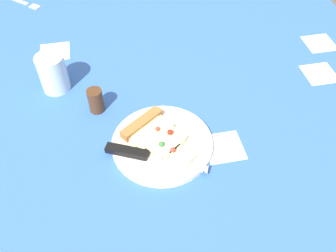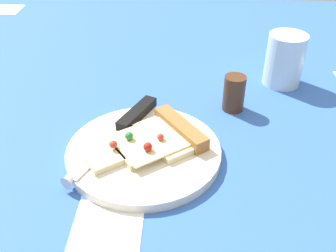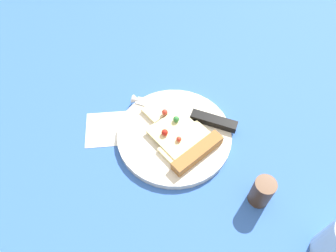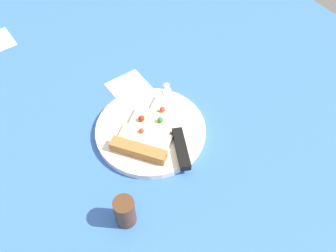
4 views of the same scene
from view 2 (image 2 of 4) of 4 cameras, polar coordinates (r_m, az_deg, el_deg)
name	(u,v)px [view 2 (image 2 of 4)]	position (r cm, az deg, el deg)	size (l,w,h in cm)	color
ground_plane	(201,151)	(65.95, 4.80, -3.61)	(153.39, 153.39, 3.00)	#3360B7
plate	(144,152)	(61.97, -3.52, -3.81)	(24.19, 24.19, 1.51)	silver
pizza_slice	(157,139)	(62.01, -1.55, -1.89)	(16.47, 18.69, 2.67)	beige
knife	(123,128)	(65.20, -6.59, -0.28)	(22.60, 12.16, 2.45)	silver
drinking_glass	(285,60)	(83.12, 16.54, 9.20)	(7.58, 7.58, 10.50)	silver
pepper_shaker	(234,93)	(72.82, 9.54, 4.72)	(3.94, 3.94, 6.72)	#4C2D19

